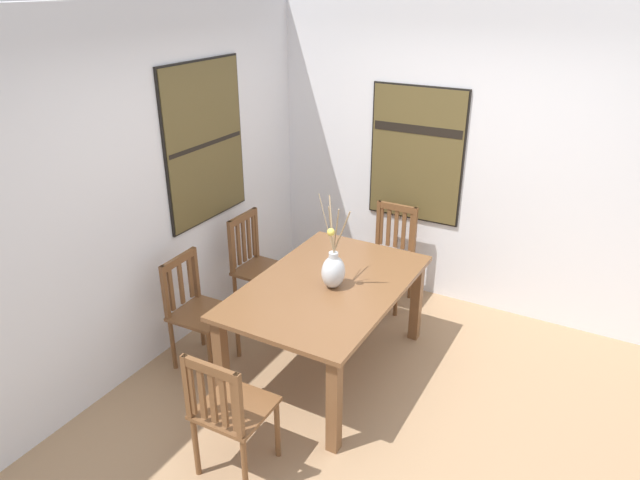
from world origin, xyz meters
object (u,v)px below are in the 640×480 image
chair_3 (197,310)px  dining_table (328,296)px  chair_1 (229,410)px  chair_0 (256,264)px  chair_2 (390,252)px  centerpiece_vase (333,270)px  painting_on_side_wall (416,155)px  painting_on_back_wall (205,143)px

chair_3 → dining_table: bearing=-66.6°
dining_table → chair_3: size_ratio=1.81×
dining_table → chair_1: chair_1 is taller
chair_1 → dining_table: bearing=-0.7°
chair_0 → chair_2: chair_0 is taller
dining_table → chair_3: 1.03m
chair_3 → chair_2: bearing=-29.4°
dining_table → centerpiece_vase: bearing=-108.5°
dining_table → chair_2: bearing=0.4°
chair_2 → painting_on_side_wall: bearing=-14.6°
centerpiece_vase → painting_on_back_wall: bearing=78.6°
chair_2 → painting_on_side_wall: (0.31, -0.08, 0.87)m
chair_1 → chair_2: chair_2 is taller
painting_on_side_wall → chair_3: bearing=152.8°
dining_table → painting_on_side_wall: bearing=-2.7°
dining_table → chair_0: size_ratio=1.72×
centerpiece_vase → dining_table: bearing=71.5°
centerpiece_vase → painting_on_side_wall: bearing=-0.6°
chair_2 → painting_on_side_wall: 0.93m
chair_2 → chair_3: 1.88m
chair_3 → painting_on_back_wall: bearing=28.0°
chair_3 → centerpiece_vase: bearing=-68.6°
dining_table → chair_0: 1.05m
painting_on_side_wall → chair_1: bearing=178.2°
centerpiece_vase → chair_0: (0.44, 1.01, -0.40)m
painting_on_back_wall → dining_table: bearing=-101.1°
centerpiece_vase → chair_0: centerpiece_vase is taller
chair_0 → chair_1: size_ratio=1.06×
centerpiece_vase → chair_1: centerpiece_vase is taller
dining_table → chair_2: chair_2 is taller
centerpiece_vase → chair_1: 1.26m
dining_table → painting_on_back_wall: size_ratio=1.25×
chair_2 → chair_1: bearing=179.9°
chair_0 → painting_on_side_wall: 1.75m
dining_table → chair_1: 1.22m
painting_on_back_wall → painting_on_side_wall: (1.30, -1.35, -0.23)m
chair_0 → chair_1: chair_0 is taller
chair_0 → painting_on_back_wall: bearing=118.0°
chair_0 → centerpiece_vase: bearing=-113.7°
centerpiece_vase → chair_1: size_ratio=0.75×
chair_2 → dining_table: bearing=-179.6°
painting_on_back_wall → painting_on_side_wall: bearing=-46.2°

